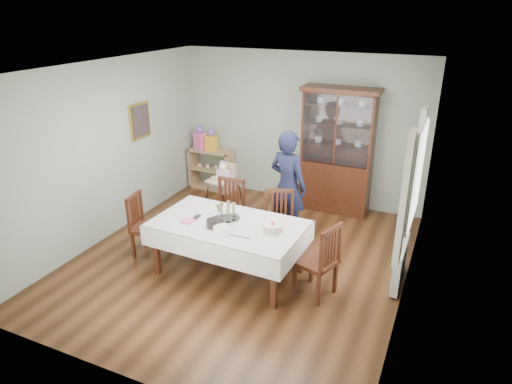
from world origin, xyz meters
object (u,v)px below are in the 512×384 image
Objects in this scene: gift_bag_pink at (200,139)px; birthday_cake at (273,228)px; sideboard at (212,169)px; gift_bag_orange at (211,141)px; high_chair at (224,198)px; chair_end_right at (316,273)px; chair_far_left at (227,225)px; champagne_tray at (227,215)px; china_cabinet at (337,149)px; woman at (288,186)px; dining_table at (229,248)px; chair_end_left at (148,237)px; chair_far_right at (278,238)px.

birthday_cake is at bearing -45.22° from gift_bag_pink.
gift_bag_orange is (0.03, -0.02, 0.58)m from sideboard.
chair_end_right is at bearing -21.19° from high_chair.
chair_far_left reaches higher than birthday_cake.
high_chair reaches higher than chair_far_left.
champagne_tray is (-1.30, 0.08, 0.53)m from chair_end_right.
chair_far_left is at bearing 144.57° from birthday_cake.
woman is (-0.39, -1.34, -0.26)m from china_cabinet.
dining_table is at bearing -179.53° from birthday_cake.
chair_end_right is (1.23, 0.01, -0.09)m from dining_table.
high_chair is at bearing -45.87° from gift_bag_pink.
dining_table is at bearing -96.75° from chair_end_left.
gift_bag_pink is at bearing 126.94° from dining_table.
chair_end_right is 1.67m from woman.
chair_end_left is 1.58m from high_chair.
chair_far_left is 0.85m from chair_far_right.
dining_table is at bearing -63.81° from chair_far_left.
birthday_cake is at bearing -71.13° from chair_end_right.
gift_bag_pink is at bearing -13.92° from woman.
sideboard is at bearing 123.42° from dining_table.
chair_end_right is 1.41m from champagne_tray.
high_chair is at bearing -53.15° from gift_bag_orange.
birthday_cake is 3.55m from gift_bag_orange.
chair_far_left reaches higher than champagne_tray.
high_chair is (0.46, 1.51, 0.12)m from chair_end_left.
dining_table is 5.67× the size of champagne_tray.
gift_bag_pink is (-1.13, 1.17, 0.60)m from high_chair.
high_chair is (-1.20, 0.17, -0.47)m from woman.
gift_bag_pink is at bearing 6.08° from chair_end_left.
high_chair reaches higher than birthday_cake.
gift_bag_pink is at bearing -111.28° from chair_end_right.
gift_bag_pink is (-0.23, -0.02, 0.60)m from sideboard.
chair_end_left is at bearing -174.20° from chair_far_right.
chair_end_right is 2.47× the size of gift_bag_orange.
chair_end_right is 0.58× the size of woman.
high_chair is at bearing 135.29° from birthday_cake.
dining_table is 2.19× the size of chair_end_left.
dining_table is at bearing -53.06° from gift_bag_pink.
gift_bag_pink reaches higher than high_chair.
champagne_tray is at bearing 86.81° from woman.
china_cabinet reaches higher than dining_table.
gift_bag_pink is (-1.99, 2.65, 0.61)m from dining_table.
gift_bag_pink is at bearing 126.96° from champagne_tray.
sideboard is 2.94m from chair_far_right.
dining_table is at bearing -53.57° from champagne_tray.
chair_far_right is at bearing 106.01° from birthday_cake.
gift_bag_pink reaches higher than dining_table.
gift_bag_orange is at bearing -16.89° from woman.
gift_bag_orange reaches higher than chair_far_left.
chair_far_right is 3.42× the size of birthday_cake.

